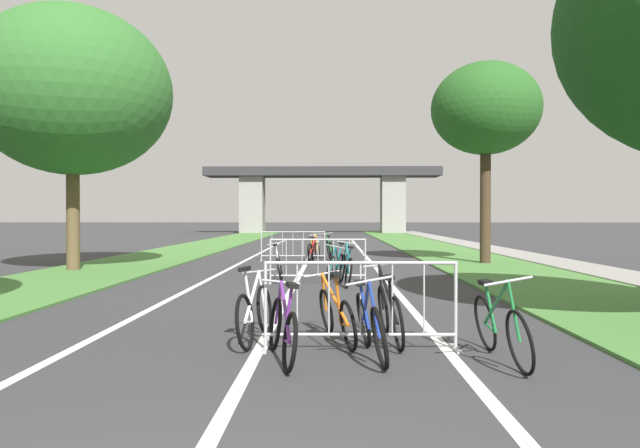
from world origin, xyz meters
The scene contains 24 objects.
grass_verge_left centered at (-5.78, 25.98, 0.03)m, with size 3.50×63.52×0.05m, color #477A38.
grass_verge_right centered at (5.78, 25.98, 0.03)m, with size 3.50×63.52×0.05m, color #477A38.
sidewalk_path_right centered at (8.38, 25.98, 0.04)m, with size 1.71×63.52×0.08m, color gray.
lane_stripe_center centered at (0.00, 18.37, 0.00)m, with size 0.14×36.75×0.01m, color silver.
lane_stripe_right_lane centered at (2.22, 18.37, 0.00)m, with size 0.14×36.75×0.01m, color silver.
lane_stripe_left_lane centered at (-2.22, 18.37, 0.00)m, with size 0.14×36.75×0.01m, color silver.
overpass_bridge centered at (0.00, 52.49, 4.32)m, with size 21.95×3.58×6.15m.
tree_left_maple_mid centered at (-6.56, 14.46, 5.14)m, with size 5.61×5.61×7.54m.
tree_right_cypress_far centered at (5.92, 17.12, 5.08)m, with size 3.55×3.55×6.63m.
crowd_barrier_nearest centered at (1.20, 4.84, 0.52)m, with size 2.32×0.48×1.05m.
crowd_barrier_second centered at (0.54, 11.68, 0.52)m, with size 2.33×0.56×1.05m.
crowd_barrier_third centered at (-0.51, 18.51, 0.52)m, with size 2.32×0.47×1.05m.
bicycle_green_0 centered at (2.68, 4.29, 0.38)m, with size 0.49×1.71×0.99m.
bicycle_teal_1 centered at (0.95, 12.16, 0.36)m, with size 0.53×1.64×0.95m.
bicycle_orange_2 centered at (0.92, 5.27, 0.35)m, with size 0.70×1.69×0.91m.
bicycle_purple_3 centered at (0.32, 4.30, 0.35)m, with size 0.53×1.64×0.89m.
bicycle_yellow_4 centered at (0.21, 18.99, 0.35)m, with size 0.50×1.60×0.95m.
bicycle_white_5 centered at (-0.10, 5.24, 0.37)m, with size 0.45×1.63×0.97m.
bicycle_black_6 centered at (1.59, 5.28, 0.37)m, with size 0.43×1.70×0.96m.
bicycle_silver_7 centered at (-0.42, 12.12, 0.35)m, with size 0.51×1.72×0.95m.
bicycle_red_8 centered at (0.19, 17.95, 0.36)m, with size 0.49×1.62×0.91m.
bicycle_blue_9 centered at (1.29, 4.48, 0.37)m, with size 0.49×1.73×0.97m.
bicycle_green_10 centered at (0.80, 19.04, 0.38)m, with size 0.55×1.70×0.99m.
bicycle_teal_11 centered at (1.18, 11.21, 0.38)m, with size 0.45×1.71×1.01m.
Camera 1 is at (0.86, -1.98, 1.58)m, focal length 32.47 mm.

